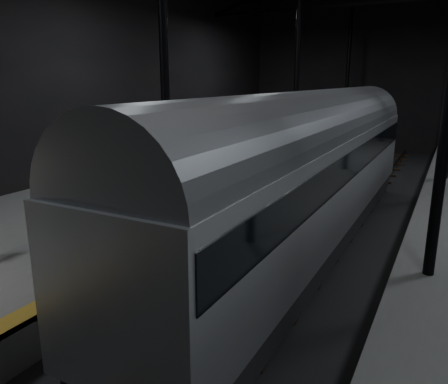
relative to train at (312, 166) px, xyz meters
The scene contains 5 objects.
ground 3.17m from the train, 89.99° to the left, with size 44.00×44.00×0.00m, color black.
platform_left 7.98m from the train, 169.82° to the left, with size 9.00×43.80×1.00m, color #535350.
tactile_strip 3.98m from the train, 157.49° to the left, with size 0.50×43.80×0.01m, color brown.
track 3.11m from the train, 89.99° to the left, with size 2.40×43.00×0.24m.
train is the anchor object (origin of this frame).
Camera 1 is at (3.98, -14.95, 5.57)m, focal length 35.00 mm.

